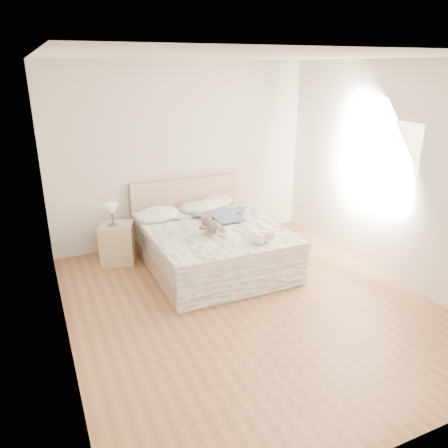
{
  "coord_description": "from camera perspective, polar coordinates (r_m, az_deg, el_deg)",
  "views": [
    {
      "loc": [
        -2.12,
        -3.95,
        2.62
      ],
      "look_at": [
        0.14,
        1.05,
        0.62
      ],
      "focal_mm": 35.0,
      "sensor_mm": 36.0,
      "label": 1
    }
  ],
  "objects": [
    {
      "name": "wall_left",
      "position": [
        4.15,
        -21.47,
        0.78
      ],
      "size": [
        0.02,
        4.5,
        2.7
      ],
      "primitive_type": "cube",
      "color": "silver",
      "rests_on": "ground"
    },
    {
      "name": "ceiling",
      "position": [
        4.49,
        4.14,
        20.99
      ],
      "size": [
        4.0,
        4.5,
        0.0
      ],
      "primitive_type": "cube",
      "color": "silver",
      "rests_on": "ground"
    },
    {
      "name": "wall_right",
      "position": [
        5.85,
        21.43,
        6.09
      ],
      "size": [
        0.02,
        4.5,
        2.7
      ],
      "primitive_type": "cube",
      "color": "silver",
      "rests_on": "ground"
    },
    {
      "name": "window",
      "position": [
        6.03,
        19.46,
        7.69
      ],
      "size": [
        0.02,
        1.3,
        1.1
      ],
      "primitive_type": "cube",
      "color": "white",
      "rests_on": "wall_right"
    },
    {
      "name": "bed",
      "position": [
        6.03,
        -1.8,
        -2.57
      ],
      "size": [
        1.72,
        2.14,
        1.0
      ],
      "color": "tan",
      "rests_on": "floor"
    },
    {
      "name": "childrens_book",
      "position": [
        5.35,
        5.2,
        -1.9
      ],
      "size": [
        0.39,
        0.36,
        0.02
      ],
      "primitive_type": "cube",
      "rotation": [
        0.0,
        0.0,
        -0.56
      ],
      "color": "#F5E3C5",
      "rests_on": "bed"
    },
    {
      "name": "pillow_middle",
      "position": [
        6.48,
        -3.27,
        2.18
      ],
      "size": [
        0.63,
        0.49,
        0.17
      ],
      "primitive_type": "ellipsoid",
      "rotation": [
        0.0,
        0.0,
        -0.18
      ],
      "color": "white",
      "rests_on": "bed"
    },
    {
      "name": "pillow_left",
      "position": [
        6.22,
        -8.72,
        1.22
      ],
      "size": [
        0.81,
        0.7,
        0.2
      ],
      "primitive_type": "ellipsoid",
      "rotation": [
        0.0,
        0.0,
        0.4
      ],
      "color": "white",
      "rests_on": "bed"
    },
    {
      "name": "wall_front",
      "position": [
        3.0,
        24.37,
        -6.96
      ],
      "size": [
        4.0,
        0.02,
        2.7
      ],
      "primitive_type": "cube",
      "color": "silver",
      "rests_on": "ground"
    },
    {
      "name": "floor",
      "position": [
        5.19,
        3.39,
        -10.32
      ],
      "size": [
        4.0,
        4.5,
        0.0
      ],
      "primitive_type": "cube",
      "color": "brown",
      "rests_on": "ground"
    },
    {
      "name": "photo_book",
      "position": [
        6.15,
        -6.81,
        0.99
      ],
      "size": [
        0.32,
        0.23,
        0.02
      ],
      "primitive_type": "cube",
      "rotation": [
        0.0,
        0.0,
        0.05
      ],
      "color": "white",
      "rests_on": "bed"
    },
    {
      "name": "nightstand",
      "position": [
        6.29,
        -13.77,
        -2.44
      ],
      "size": [
        0.55,
        0.52,
        0.56
      ],
      "primitive_type": "cube",
      "rotation": [
        0.0,
        0.0,
        -0.32
      ],
      "color": "tan",
      "rests_on": "floor"
    },
    {
      "name": "table_lamp",
      "position": [
        6.08,
        -14.43,
        1.74
      ],
      "size": [
        0.22,
        0.22,
        0.31
      ],
      "color": "#4D4842",
      "rests_on": "nightstand"
    },
    {
      "name": "teddy_bear",
      "position": [
        5.51,
        -1.42,
        -0.93
      ],
      "size": [
        0.31,
        0.38,
        0.18
      ],
      "primitive_type": null,
      "rotation": [
        0.0,
        0.0,
        0.22
      ],
      "color": "#665B50",
      "rests_on": "bed"
    },
    {
      "name": "blouse",
      "position": [
        6.12,
        0.27,
        1.04
      ],
      "size": [
        0.59,
        0.63,
        0.02
      ],
      "primitive_type": null,
      "rotation": [
        0.0,
        0.0,
        -0.02
      ],
      "color": "#38456B",
      "rests_on": "bed"
    },
    {
      "name": "pillow_right",
      "position": [
        6.73,
        -1.07,
        2.91
      ],
      "size": [
        0.68,
        0.57,
        0.17
      ],
      "primitive_type": "ellipsoid",
      "rotation": [
        0.0,
        0.0,
        0.32
      ],
      "color": "white",
      "rests_on": "bed"
    },
    {
      "name": "wall_back",
      "position": [
        6.68,
        -5.43,
        8.96
      ],
      "size": [
        4.0,
        0.02,
        2.7
      ],
      "primitive_type": "cube",
      "color": "silver",
      "rests_on": "ground"
    }
  ]
}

